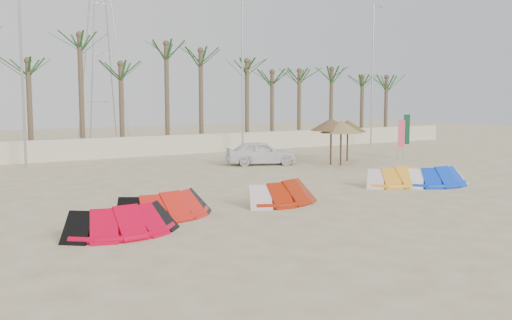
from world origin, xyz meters
TOP-DOWN VIEW (x-y plane):
  - ground at (0.00, 0.00)m, footprint 120.00×120.00m
  - boundary_wall at (0.00, 22.00)m, footprint 60.00×0.30m
  - palm_line at (0.67, 23.50)m, footprint 52.00×4.00m
  - lamp_b at (-5.96, 20.00)m, footprint 1.25×0.14m
  - lamp_c at (8.04, 20.00)m, footprint 1.25×0.14m
  - lamp_d at (20.04, 20.00)m, footprint 1.25×0.14m
  - pylon at (1.00, 28.00)m, footprint 3.00×3.00m
  - kite_red_left at (-7.02, 2.20)m, footprint 3.31×1.68m
  - kite_red_mid at (-5.08, 3.68)m, footprint 3.59×2.06m
  - kite_red_right at (-0.48, 3.71)m, footprint 3.63×2.32m
  - kite_orange at (5.99, 4.32)m, footprint 3.23×1.71m
  - kite_blue at (7.44, 3.39)m, footprint 3.34×1.91m
  - parasol_left at (8.95, 11.07)m, footprint 2.34×2.34m
  - parasol_mid at (8.72, 11.65)m, footprint 2.36×2.36m
  - parasol_right at (10.94, 12.74)m, footprint 2.26×2.26m
  - flag_pink at (14.26, 11.63)m, footprint 0.44×0.19m
  - flag_green at (15.24, 12.12)m, footprint 0.44×0.18m
  - car at (5.41, 13.82)m, footprint 4.29×2.98m

SIDE VIEW (x-z plane):
  - ground at x=0.00m, z-range 0.00..0.00m
  - pylon at x=1.00m, z-range -7.00..7.00m
  - kite_orange at x=5.99m, z-range -0.03..0.87m
  - kite_blue at x=7.44m, z-range -0.03..0.87m
  - kite_red_left at x=-7.02m, z-range -0.03..0.87m
  - kite_red_right at x=-0.48m, z-range -0.03..0.87m
  - kite_red_mid at x=-5.08m, z-range -0.03..0.87m
  - boundary_wall at x=0.00m, z-range 0.00..1.30m
  - car at x=5.41m, z-range 0.00..1.35m
  - flag_pink at x=14.26m, z-range 0.24..2.81m
  - flag_green at x=15.24m, z-range 0.27..3.17m
  - parasol_right at x=10.94m, z-range 0.87..3.33m
  - parasol_left at x=8.95m, z-range 0.91..3.44m
  - parasol_mid at x=8.72m, z-range 0.97..3.61m
  - lamp_b at x=-5.96m, z-range 0.27..11.27m
  - lamp_c at x=8.04m, z-range 0.27..11.27m
  - lamp_d at x=20.04m, z-range 0.27..11.27m
  - palm_line at x=0.67m, z-range 2.59..10.29m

